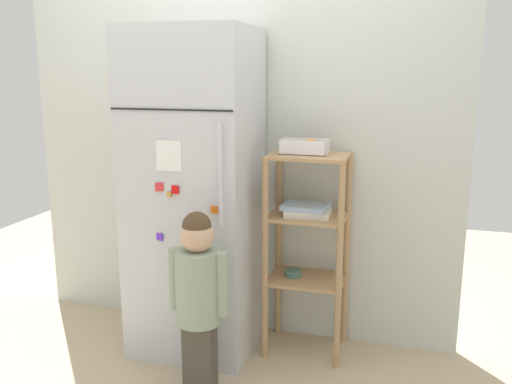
% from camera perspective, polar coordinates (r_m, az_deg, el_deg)
% --- Properties ---
extents(ground_plane, '(6.00, 6.00, 0.00)m').
position_cam_1_polar(ground_plane, '(3.30, -3.94, -16.01)').
color(ground_plane, tan).
extents(kitchen_wall_back, '(2.65, 0.03, 2.31)m').
position_cam_1_polar(kitchen_wall_back, '(3.24, -2.21, 5.04)').
color(kitchen_wall_back, silver).
rests_on(kitchen_wall_back, ground).
extents(refrigerator, '(0.67, 0.60, 1.81)m').
position_cam_1_polar(refrigerator, '(3.05, -6.45, -0.29)').
color(refrigerator, silver).
rests_on(refrigerator, ground).
extents(child_standing, '(0.30, 0.22, 0.94)m').
position_cam_1_polar(child_standing, '(2.66, -6.07, -9.81)').
color(child_standing, '#494338').
rests_on(child_standing, ground).
extents(pantry_shelf_unit, '(0.44, 0.34, 1.14)m').
position_cam_1_polar(pantry_shelf_unit, '(3.02, 5.37, -4.18)').
color(pantry_shelf_unit, tan).
rests_on(pantry_shelf_unit, ground).
extents(fruit_bin, '(0.26, 0.15, 0.08)m').
position_cam_1_polar(fruit_bin, '(2.94, 5.19, 4.64)').
color(fruit_bin, white).
rests_on(fruit_bin, pantry_shelf_unit).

